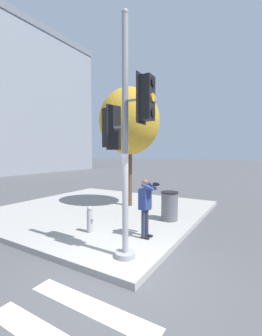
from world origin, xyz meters
TOP-DOWN VIEW (x-y plane):
  - ground_plane at (0.00, 0.00)m, footprint 160.00×160.00m
  - sidewalk_corner at (3.50, 3.50)m, footprint 8.00×8.00m
  - traffic_signal_pole at (0.34, 0.20)m, footprint 0.55×1.35m
  - person_photographer at (1.60, 0.36)m, footprint 0.58×0.54m
  - street_tree at (4.61, 2.71)m, footprint 2.63×2.63m
  - fire_hydrant at (1.10, 1.96)m, footprint 0.17×0.23m
  - trash_bin at (3.45, 0.37)m, footprint 0.60×0.60m
  - building_right at (15.46, 25.87)m, footprint 16.36×9.73m

SIDE VIEW (x-z plane):
  - ground_plane at x=0.00m, z-range 0.00..0.00m
  - sidewalk_corner at x=3.50m, z-range 0.00..0.16m
  - fire_hydrant at x=1.10m, z-range 0.15..0.94m
  - trash_bin at x=3.45m, z-range 0.16..1.16m
  - person_photographer at x=1.60m, z-range 0.31..1.94m
  - traffic_signal_pole at x=0.34m, z-range 0.24..5.62m
  - street_tree at x=4.61m, z-range 1.28..6.47m
  - building_right at x=15.46m, z-range 0.01..18.06m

